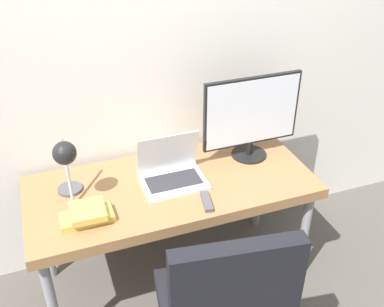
% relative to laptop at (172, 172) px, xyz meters
% --- Properties ---
extents(wall_back, '(8.00, 0.05, 2.60)m').
position_rel_laptop_xyz_m(wall_back, '(-0.01, 0.37, 0.55)').
color(wall_back, silver).
rests_on(wall_back, ground_plane).
extents(desk, '(1.50, 0.66, 0.70)m').
position_rel_laptop_xyz_m(desk, '(-0.01, -0.02, -0.12)').
color(desk, '#996B42').
rests_on(desk, ground_plane).
extents(laptop, '(0.33, 0.25, 0.25)m').
position_rel_laptop_xyz_m(laptop, '(0.00, 0.00, 0.00)').
color(laptop, silver).
rests_on(laptop, desk).
extents(monitor, '(0.56, 0.20, 0.48)m').
position_rel_laptop_xyz_m(monitor, '(0.49, 0.09, 0.20)').
color(monitor, black).
rests_on(monitor, desk).
extents(desk_lamp, '(0.13, 0.25, 0.36)m').
position_rel_laptop_xyz_m(desk_lamp, '(-0.52, -0.01, 0.20)').
color(desk_lamp, '#4C4C51').
rests_on(desk_lamp, desk).
extents(book_stack, '(0.25, 0.17, 0.07)m').
position_rel_laptop_xyz_m(book_stack, '(-0.47, -0.17, -0.02)').
color(book_stack, gold).
rests_on(book_stack, desk).
extents(tv_remote, '(0.07, 0.15, 0.02)m').
position_rel_laptop_xyz_m(tv_remote, '(0.10, -0.24, -0.04)').
color(tv_remote, '#4C4C51').
rests_on(tv_remote, desk).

